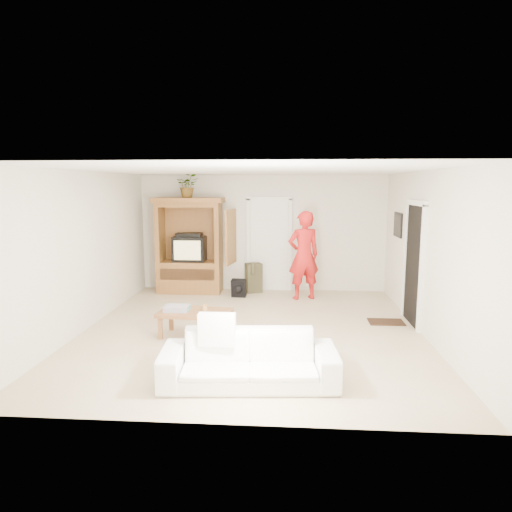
{
  "coord_description": "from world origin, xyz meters",
  "views": [
    {
      "loc": [
        0.59,
        -7.21,
        2.37
      ],
      "look_at": [
        0.02,
        0.6,
        1.15
      ],
      "focal_mm": 32.0,
      "sensor_mm": 36.0,
      "label": 1
    }
  ],
  "objects_px": {
    "man": "(304,255)",
    "sofa": "(249,359)",
    "armoire": "(191,252)",
    "coffee_table": "(195,314)"
  },
  "relations": [
    {
      "from": "armoire",
      "to": "coffee_table",
      "type": "bearing_deg",
      "value": -76.92
    },
    {
      "from": "armoire",
      "to": "man",
      "type": "relative_size",
      "value": 1.13
    },
    {
      "from": "man",
      "to": "coffee_table",
      "type": "bearing_deg",
      "value": 36.45
    },
    {
      "from": "armoire",
      "to": "sofa",
      "type": "relative_size",
      "value": 1.0
    },
    {
      "from": "armoire",
      "to": "man",
      "type": "distance_m",
      "value": 2.52
    },
    {
      "from": "man",
      "to": "sofa",
      "type": "xyz_separation_m",
      "value": [
        -0.77,
        -4.21,
        -0.62
      ]
    },
    {
      "from": "man",
      "to": "coffee_table",
      "type": "distance_m",
      "value": 3.16
    },
    {
      "from": "armoire",
      "to": "coffee_table",
      "type": "xyz_separation_m",
      "value": [
        0.7,
        -3.02,
        -0.55
      ]
    },
    {
      "from": "sofa",
      "to": "coffee_table",
      "type": "bearing_deg",
      "value": 116.71
    },
    {
      "from": "sofa",
      "to": "man",
      "type": "bearing_deg",
      "value": 75.18
    }
  ]
}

